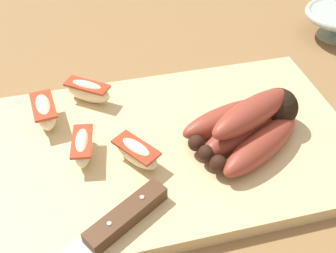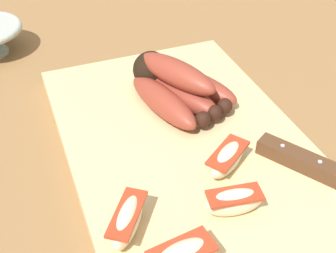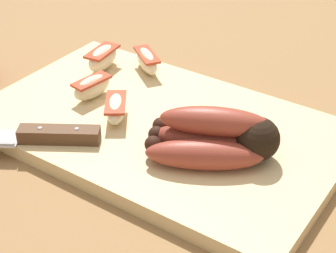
# 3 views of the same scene
# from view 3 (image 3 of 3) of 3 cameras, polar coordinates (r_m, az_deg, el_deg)

# --- Properties ---
(ground_plane) EXTENTS (6.00, 6.00, 0.00)m
(ground_plane) POSITION_cam_3_polar(r_m,az_deg,el_deg) (0.73, -0.12, -0.84)
(ground_plane) COLOR olive
(cutting_board) EXTENTS (0.47, 0.29, 0.02)m
(cutting_board) POSITION_cam_3_polar(r_m,az_deg,el_deg) (0.72, -0.96, -0.19)
(cutting_board) COLOR #DBBC84
(cutting_board) RESTS_ON ground_plane
(banana_bunch) EXTENTS (0.16, 0.14, 0.06)m
(banana_bunch) POSITION_cam_3_polar(r_m,az_deg,el_deg) (0.65, 4.94, -1.03)
(banana_bunch) COLOR black
(banana_bunch) RESTS_ON cutting_board
(chefs_knife) EXTENTS (0.25, 0.17, 0.02)m
(chefs_knife) POSITION_cam_3_polar(r_m,az_deg,el_deg) (0.70, -15.01, -0.93)
(chefs_knife) COLOR silver
(chefs_knife) RESTS_ON cutting_board
(apple_wedge_near) EXTENTS (0.04, 0.07, 0.04)m
(apple_wedge_near) POSITION_cam_3_polar(r_m,az_deg,el_deg) (0.84, -6.77, 7.07)
(apple_wedge_near) COLOR beige
(apple_wedge_near) RESTS_ON cutting_board
(apple_wedge_middle) EXTENTS (0.03, 0.06, 0.03)m
(apple_wedge_middle) POSITION_cam_3_polar(r_m,az_deg,el_deg) (0.77, -7.86, 4.08)
(apple_wedge_middle) COLOR beige
(apple_wedge_middle) RESTS_ON cutting_board
(apple_wedge_far) EXTENTS (0.07, 0.06, 0.03)m
(apple_wedge_far) POSITION_cam_3_polar(r_m,az_deg,el_deg) (0.83, -2.19, 6.82)
(apple_wedge_far) COLOR beige
(apple_wedge_far) RESTS_ON cutting_board
(apple_wedge_extra) EXTENTS (0.06, 0.07, 0.03)m
(apple_wedge_extra) POSITION_cam_3_polar(r_m,az_deg,el_deg) (0.72, -5.41, 1.91)
(apple_wedge_extra) COLOR beige
(apple_wedge_extra) RESTS_ON cutting_board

